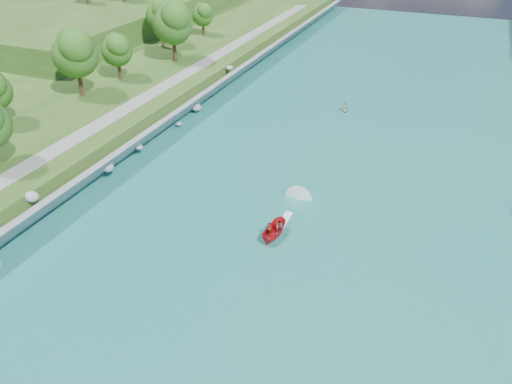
% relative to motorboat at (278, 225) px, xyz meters
% --- Properties ---
extents(ground, '(260.00, 260.00, 0.00)m').
position_rel_motorboat_xyz_m(ground, '(-0.12, -10.68, -0.86)').
color(ground, '#2D5119').
rests_on(ground, ground).
extents(river_water, '(55.00, 240.00, 0.10)m').
position_rel_motorboat_xyz_m(river_water, '(-0.12, 9.32, -0.81)').
color(river_water, '#1B6861').
rests_on(river_water, ground).
extents(berm_west, '(45.00, 240.00, 3.50)m').
position_rel_motorboat_xyz_m(berm_west, '(-50.12, 9.32, 0.89)').
color(berm_west, '#2D5119').
rests_on(berm_west, ground).
extents(ridge_west, '(60.00, 120.00, 9.00)m').
position_rel_motorboat_xyz_m(ridge_west, '(-82.62, 84.32, 3.64)').
color(ridge_west, '#2D5119').
rests_on(ridge_west, ground).
extents(riprap_bank, '(4.64, 236.00, 4.48)m').
position_rel_motorboat_xyz_m(riprap_bank, '(-25.98, 8.33, 0.96)').
color(riprap_bank, slate).
rests_on(riprap_bank, ground).
extents(riverside_path, '(3.00, 200.00, 0.10)m').
position_rel_motorboat_xyz_m(riverside_path, '(-32.62, 9.32, 2.69)').
color(riverside_path, gray).
rests_on(riverside_path, berm_west).
extents(motorboat, '(3.60, 19.10, 2.05)m').
position_rel_motorboat_xyz_m(motorboat, '(0.00, 0.00, 0.00)').
color(motorboat, '#B80E15').
rests_on(motorboat, river_water).
extents(raft, '(2.53, 3.15, 1.58)m').
position_rel_motorboat_xyz_m(raft, '(-1.79, 39.00, -0.40)').
color(raft, '#999AA1').
rests_on(raft, river_water).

